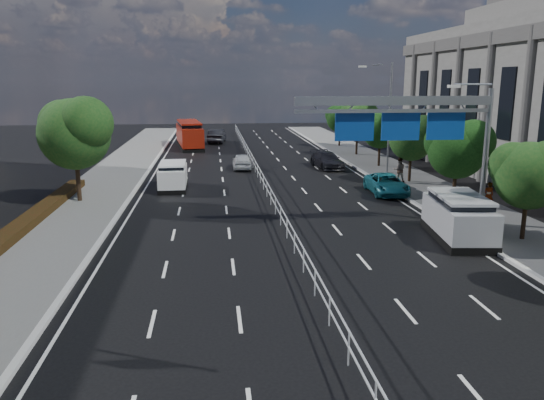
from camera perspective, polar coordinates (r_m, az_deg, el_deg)
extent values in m
plane|color=black|center=(18.05, 5.60, -12.21)|extent=(160.00, 160.00, 0.00)
cube|color=silver|center=(18.50, -23.57, -12.40)|extent=(0.25, 140.00, 0.15)
cube|color=silver|center=(39.21, -1.17, 3.07)|extent=(0.05, 85.00, 0.05)
cube|color=silver|center=(39.28, -1.17, 2.43)|extent=(0.05, 85.00, 0.05)
cylinder|color=gray|center=(29.85, 21.96, 4.14)|extent=(0.28, 0.28, 7.20)
cube|color=gray|center=(27.56, 13.14, 10.36)|extent=(10.20, 0.25, 0.45)
cube|color=gray|center=(27.58, 13.09, 9.32)|extent=(10.20, 0.18, 0.18)
cylinder|color=gray|center=(29.12, 20.82, 11.56)|extent=(2.00, 0.10, 0.10)
cube|color=silver|center=(28.68, 18.99, 11.49)|extent=(0.60, 0.25, 0.15)
cube|color=navy|center=(28.85, 18.19, 7.56)|extent=(2.00, 0.08, 1.40)
cube|color=white|center=(28.90, 18.15, 7.57)|extent=(1.80, 0.02, 1.20)
cube|color=navy|center=(27.94, 13.66, 7.69)|extent=(2.00, 0.08, 1.40)
cube|color=white|center=(27.99, 13.63, 7.70)|extent=(1.80, 0.02, 1.20)
cube|color=navy|center=(27.22, 8.87, 7.77)|extent=(2.00, 0.08, 1.40)
cube|color=white|center=(27.27, 8.84, 7.78)|extent=(1.80, 0.02, 1.20)
cylinder|color=gray|center=(44.47, 12.52, 8.47)|extent=(0.16, 0.16, 9.00)
cylinder|color=gray|center=(44.01, 11.27, 14.09)|extent=(0.10, 2.40, 0.10)
cube|color=silver|center=(43.66, 9.72, 13.97)|extent=(0.60, 0.25, 0.15)
cube|color=#4C4947|center=(43.24, 22.69, 15.80)|extent=(0.40, 36.00, 1.00)
cylinder|color=black|center=(35.51, -20.15, 2.50)|extent=(0.28, 0.28, 3.50)
sphere|color=#133E14|center=(35.17, -20.48, 6.65)|extent=(4.40, 4.40, 4.40)
sphere|color=#133E14|center=(34.27, -19.39, 7.77)|extent=(3.30, 3.30, 3.30)
sphere|color=#133E14|center=(35.96, -21.50, 7.58)|extent=(3.08, 3.08, 3.08)
cylinder|color=black|center=(28.02, 25.51, -1.50)|extent=(0.21, 0.21, 2.60)
sphere|color=#133E14|center=(27.65, 25.89, 2.37)|extent=(3.20, 3.20, 3.20)
sphere|color=#133E14|center=(27.70, 24.47, 3.40)|extent=(2.24, 2.24, 2.24)
cylinder|color=black|center=(34.42, 19.04, 1.68)|extent=(0.22, 0.22, 2.80)
sphere|color=black|center=(34.11, 19.29, 5.10)|extent=(3.50, 3.50, 3.50)
sphere|color=black|center=(33.89, 20.81, 5.90)|extent=(2.62, 2.62, 2.62)
sphere|color=black|center=(34.27, 18.04, 5.98)|extent=(2.45, 2.45, 2.45)
cylinder|color=black|center=(41.22, 14.62, 3.63)|extent=(0.22, 0.22, 2.70)
sphere|color=#133E14|center=(40.96, 14.78, 6.39)|extent=(3.30, 3.30, 3.30)
sphere|color=#133E14|center=(40.70, 15.94, 7.05)|extent=(2.48, 2.48, 2.47)
sphere|color=#133E14|center=(41.18, 13.81, 7.08)|extent=(2.31, 2.31, 2.31)
cylinder|color=black|center=(48.22, 11.46, 5.04)|extent=(0.21, 0.21, 2.65)
sphere|color=black|center=(48.01, 11.56, 7.36)|extent=(3.20, 3.20, 3.20)
sphere|color=black|center=(47.71, 12.51, 7.92)|extent=(2.40, 2.40, 2.40)
sphere|color=black|center=(48.26, 10.77, 7.92)|extent=(2.24, 2.24, 2.24)
cylinder|color=black|center=(55.34, 9.10, 6.20)|extent=(0.23, 0.23, 2.85)
sphere|color=#133E14|center=(55.15, 9.18, 8.38)|extent=(3.60, 3.60, 3.60)
sphere|color=#133E14|center=(54.79, 10.08, 8.92)|extent=(2.70, 2.70, 2.70)
sphere|color=#133E14|center=(55.47, 8.41, 8.90)|extent=(2.52, 2.52, 2.52)
cylinder|color=black|center=(62.57, 7.27, 6.89)|extent=(0.21, 0.21, 2.60)
sphere|color=black|center=(62.41, 7.32, 8.65)|extent=(3.10, 3.10, 3.10)
sphere|color=black|center=(62.07, 8.00, 9.08)|extent=(2.32, 2.33, 2.32)
sphere|color=black|center=(62.71, 6.74, 9.06)|extent=(2.17, 2.17, 2.17)
cube|color=black|center=(38.59, -10.56, 1.43)|extent=(1.93, 4.39, 0.31)
cube|color=white|center=(38.45, -10.60, 2.53)|extent=(1.89, 4.31, 1.29)
cube|color=black|center=(38.34, -10.64, 3.48)|extent=(1.73, 3.10, 0.57)
cube|color=white|center=(38.30, -10.66, 3.90)|extent=(1.81, 3.36, 0.11)
cylinder|color=black|center=(37.23, -11.89, 1.22)|extent=(0.28, 0.65, 0.64)
cylinder|color=black|center=(37.12, -9.50, 1.28)|extent=(0.28, 0.65, 0.64)
cylinder|color=black|center=(40.00, -11.56, 2.02)|extent=(0.28, 0.65, 0.64)
cylinder|color=black|center=(39.90, -9.33, 2.09)|extent=(0.28, 0.65, 0.64)
cube|color=black|center=(62.42, -8.84, 5.76)|extent=(3.64, 10.25, 0.30)
cube|color=maroon|center=(62.28, -8.88, 6.94)|extent=(3.57, 10.05, 2.04)
cube|color=black|center=(62.18, -8.91, 7.87)|extent=(3.03, 7.30, 0.90)
cube|color=maroon|center=(62.15, -8.93, 8.29)|extent=(3.20, 7.89, 0.18)
cylinder|color=black|center=(59.11, -9.52, 5.51)|extent=(0.34, 0.65, 0.62)
cylinder|color=black|center=(59.28, -7.62, 5.59)|extent=(0.34, 0.65, 0.62)
cylinder|color=black|center=(65.54, -9.96, 6.19)|extent=(0.34, 0.65, 0.62)
cylinder|color=black|center=(65.70, -8.24, 6.27)|extent=(0.34, 0.65, 0.62)
imported|color=silver|center=(46.54, -3.25, 4.19)|extent=(1.66, 4.00, 1.35)
imported|color=black|center=(66.54, -5.94, 6.87)|extent=(2.45, 5.31, 1.68)
cube|color=black|center=(27.57, 19.30, -3.59)|extent=(2.88, 5.52, 0.36)
cube|color=#A6A7AD|center=(27.35, 19.43, -1.83)|extent=(2.82, 5.41, 1.49)
cube|color=black|center=(27.18, 19.55, -0.31)|extent=(2.47, 3.95, 0.66)
cube|color=#A6A7AD|center=(27.11, 19.60, 0.37)|extent=(2.59, 4.27, 0.13)
cylinder|color=black|center=(25.68, 18.56, -4.27)|extent=(0.41, 0.78, 0.74)
cylinder|color=black|center=(26.30, 22.40, -4.18)|extent=(0.41, 0.78, 0.74)
cylinder|color=black|center=(28.82, 16.54, -2.30)|extent=(0.41, 0.78, 0.74)
cylinder|color=black|center=(29.38, 20.00, -2.27)|extent=(0.41, 0.78, 0.74)
imported|color=#1B6B7A|center=(36.97, 12.24, 1.68)|extent=(2.47, 4.98, 1.36)
imported|color=black|center=(47.13, 5.94, 4.29)|extent=(2.58, 5.08, 1.41)
imported|color=gray|center=(33.88, 22.26, 0.47)|extent=(0.61, 0.42, 1.61)
imported|color=gray|center=(40.73, 13.52, 3.17)|extent=(1.02, 0.87, 1.84)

